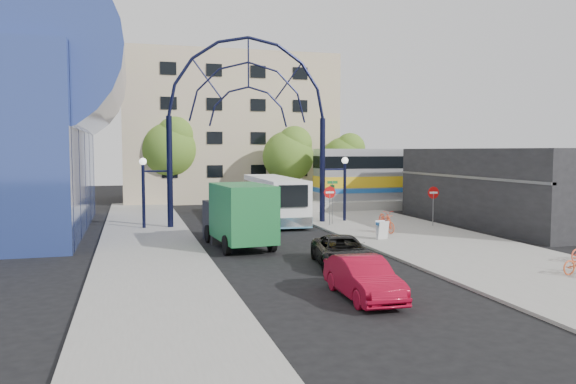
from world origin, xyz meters
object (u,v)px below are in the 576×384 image
object	(u,v)px
gateway_arch	(249,92)
do_not_enter_sign	(433,197)
tree_north_a	(290,153)
sandwich_board	(382,228)
stop_sign	(330,196)
green_truck	(238,215)
street_name_sign	(332,193)
black_suv	(342,252)
bike_near_b	(385,223)
tree_north_b	(170,146)
city_bus	(274,198)
red_sedan	(363,278)
train_car	(454,173)
bike_near_a	(385,218)
tree_north_c	(345,157)

from	to	relation	value
gateway_arch	do_not_enter_sign	distance (m)	13.43
tree_north_a	sandwich_board	bearing A→B (deg)	-91.50
stop_sign	green_truck	xyz separation A→B (m)	(-6.96, -5.58, -0.39)
green_truck	gateway_arch	bearing A→B (deg)	69.06
street_name_sign	black_suv	xyz separation A→B (m)	(-4.05, -12.20, -1.49)
gateway_arch	bike_near_b	xyz separation A→B (m)	(6.77, -5.89, -7.89)
tree_north_b	stop_sign	bearing A→B (deg)	-64.17
do_not_enter_sign	tree_north_b	bearing A→B (deg)	126.74
stop_sign	green_truck	distance (m)	8.93
city_bus	red_sedan	world-z (taller)	city_bus
gateway_arch	street_name_sign	world-z (taller)	gateway_arch
train_car	red_sedan	bearing A→B (deg)	-127.04
city_bus	green_truck	world-z (taller)	green_truck
gateway_arch	do_not_enter_sign	xyz separation A→B (m)	(11.00, -4.00, -6.58)
black_suv	red_sedan	distance (m)	5.07
do_not_enter_sign	bike_near_a	bearing A→B (deg)	167.64
bike_near_b	red_sedan	bearing A→B (deg)	-130.33
do_not_enter_sign	red_sedan	distance (m)	18.29
bike_near_a	tree_north_c	bearing A→B (deg)	80.22
black_suv	bike_near_a	bearing A→B (deg)	65.96
do_not_enter_sign	black_suv	distance (m)	13.81
do_not_enter_sign	red_sedan	xyz separation A→B (m)	(-11.02, -14.53, -1.29)
sandwich_board	train_car	world-z (taller)	train_car
do_not_enter_sign	black_suv	world-z (taller)	do_not_enter_sign
stop_sign	do_not_enter_sign	distance (m)	6.51
tree_north_a	tree_north_b	distance (m)	10.79
tree_north_b	city_bus	bearing A→B (deg)	-66.33
stop_sign	bike_near_a	distance (m)	3.74
green_truck	tree_north_a	bearing A→B (deg)	61.93
street_name_sign	tree_north_c	size ratio (longest dim) A/B	0.43
sandwich_board	bike_near_a	size ratio (longest dim) A/B	0.52
tree_north_c	red_sedan	distance (m)	34.85
green_truck	street_name_sign	bearing A→B (deg)	34.98
train_car	black_suv	distance (m)	28.75
train_car	city_bus	xyz separation A→B (m)	(-17.82, -5.90, -1.33)
train_car	tree_north_a	size ratio (longest dim) A/B	3.59
gateway_arch	tree_north_b	world-z (taller)	gateway_arch
sandwich_board	black_suv	distance (m)	7.13
gateway_arch	tree_north_b	size ratio (longest dim) A/B	1.70
city_bus	stop_sign	bearing A→B (deg)	-55.59
train_car	tree_north_a	distance (m)	14.52
do_not_enter_sign	tree_north_a	distance (m)	16.86
street_name_sign	city_bus	distance (m)	4.65
stop_sign	train_car	bearing A→B (deg)	33.34
sandwich_board	red_sedan	xyz separation A→B (m)	(-5.62, -10.51, -0.06)
do_not_enter_sign	tree_north_c	size ratio (longest dim) A/B	0.38
black_suv	bike_near_b	bearing A→B (deg)	63.62
bike_near_b	green_truck	bearing A→B (deg)	178.69
do_not_enter_sign	tree_north_b	size ratio (longest dim) A/B	0.31
sandwich_board	bike_near_b	xyz separation A→B (m)	(1.17, 2.14, -0.08)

